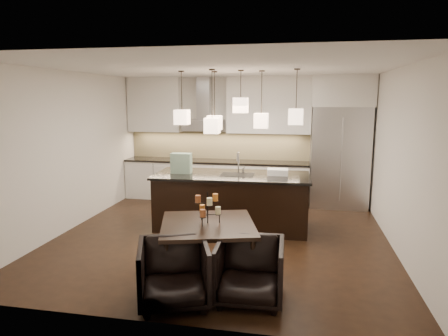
% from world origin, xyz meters
% --- Properties ---
extents(floor, '(5.50, 5.50, 0.02)m').
position_xyz_m(floor, '(0.00, 0.00, -0.01)').
color(floor, black).
rests_on(floor, ground).
extents(ceiling, '(5.50, 5.50, 0.02)m').
position_xyz_m(ceiling, '(0.00, 0.00, 2.81)').
color(ceiling, white).
rests_on(ceiling, wall_back).
extents(wall_back, '(5.50, 0.02, 2.80)m').
position_xyz_m(wall_back, '(0.00, 2.76, 1.40)').
color(wall_back, silver).
rests_on(wall_back, ground).
extents(wall_front, '(5.50, 0.02, 2.80)m').
position_xyz_m(wall_front, '(0.00, -2.76, 1.40)').
color(wall_front, silver).
rests_on(wall_front, ground).
extents(wall_left, '(0.02, 5.50, 2.80)m').
position_xyz_m(wall_left, '(-2.76, 0.00, 1.40)').
color(wall_left, silver).
rests_on(wall_left, ground).
extents(wall_right, '(0.02, 5.50, 2.80)m').
position_xyz_m(wall_right, '(2.76, 0.00, 1.40)').
color(wall_right, silver).
rests_on(wall_right, ground).
extents(refrigerator, '(1.20, 0.72, 2.15)m').
position_xyz_m(refrigerator, '(2.10, 2.38, 1.07)').
color(refrigerator, '#B7B7BA').
rests_on(refrigerator, floor).
extents(fridge_panel, '(1.26, 0.72, 0.65)m').
position_xyz_m(fridge_panel, '(2.10, 2.38, 2.47)').
color(fridge_panel, silver).
rests_on(fridge_panel, refrigerator).
extents(lower_cabinets, '(4.21, 0.62, 0.88)m').
position_xyz_m(lower_cabinets, '(-0.62, 2.43, 0.44)').
color(lower_cabinets, silver).
rests_on(lower_cabinets, floor).
extents(countertop, '(4.21, 0.66, 0.04)m').
position_xyz_m(countertop, '(-0.62, 2.43, 0.90)').
color(countertop, black).
rests_on(countertop, lower_cabinets).
extents(backsplash, '(4.21, 0.02, 0.63)m').
position_xyz_m(backsplash, '(-0.62, 2.73, 1.24)').
color(backsplash, '#D1C189').
rests_on(backsplash, countertop).
extents(upper_cab_left, '(1.25, 0.35, 1.25)m').
position_xyz_m(upper_cab_left, '(-2.10, 2.57, 2.17)').
color(upper_cab_left, silver).
rests_on(upper_cab_left, wall_back).
extents(upper_cab_right, '(1.85, 0.35, 1.25)m').
position_xyz_m(upper_cab_right, '(0.55, 2.57, 2.17)').
color(upper_cab_right, silver).
rests_on(upper_cab_right, wall_back).
extents(hood_canopy, '(0.90, 0.52, 0.24)m').
position_xyz_m(hood_canopy, '(-0.93, 2.48, 1.72)').
color(hood_canopy, '#B7B7BA').
rests_on(hood_canopy, wall_back).
extents(hood_chimney, '(0.30, 0.28, 0.96)m').
position_xyz_m(hood_chimney, '(-0.93, 2.59, 2.32)').
color(hood_chimney, '#B7B7BA').
rests_on(hood_chimney, hood_canopy).
extents(fruit_bowl, '(0.32, 0.32, 0.06)m').
position_xyz_m(fruit_bowl, '(-1.46, 2.38, 0.95)').
color(fruit_bowl, silver).
rests_on(fruit_bowl, countertop).
extents(island_body, '(2.71, 1.16, 0.94)m').
position_xyz_m(island_body, '(0.08, 0.52, 0.47)').
color(island_body, black).
rests_on(island_body, floor).
extents(island_top, '(2.80, 1.25, 0.04)m').
position_xyz_m(island_top, '(0.08, 0.52, 0.96)').
color(island_top, black).
rests_on(island_top, island_body).
extents(faucet, '(0.12, 0.26, 0.41)m').
position_xyz_m(faucet, '(0.18, 0.63, 1.19)').
color(faucet, silver).
rests_on(faucet, island_top).
extents(tote_bag, '(0.37, 0.20, 0.36)m').
position_xyz_m(tote_bag, '(-0.84, 0.46, 1.17)').
color(tote_bag, '#175133').
rests_on(tote_bag, island_top).
extents(food_container, '(0.37, 0.27, 0.11)m').
position_xyz_m(food_container, '(0.89, 0.62, 1.04)').
color(food_container, silver).
rests_on(food_container, island_top).
extents(dining_table, '(1.48, 1.48, 0.72)m').
position_xyz_m(dining_table, '(0.12, -1.52, 0.36)').
color(dining_table, black).
rests_on(dining_table, floor).
extents(candelabra, '(0.43, 0.43, 0.42)m').
position_xyz_m(candelabra, '(0.12, -1.52, 0.93)').
color(candelabra, black).
rests_on(candelabra, dining_table).
extents(candle_a, '(0.09, 0.09, 0.10)m').
position_xyz_m(candle_a, '(0.25, -1.48, 0.89)').
color(candle_a, beige).
rests_on(candle_a, candelabra).
extents(candle_b, '(0.09, 0.09, 0.10)m').
position_xyz_m(candle_b, '(0.02, -1.42, 0.89)').
color(candle_b, orange).
rests_on(candle_b, candelabra).
extents(candle_c, '(0.09, 0.09, 0.10)m').
position_xyz_m(candle_c, '(0.08, -1.64, 0.89)').
color(candle_c, brown).
rests_on(candle_c, candelabra).
extents(candle_d, '(0.09, 0.09, 0.10)m').
position_xyz_m(candle_d, '(0.19, -1.40, 1.04)').
color(candle_d, orange).
rests_on(candle_d, candelabra).
extents(candle_e, '(0.09, 0.09, 0.10)m').
position_xyz_m(candle_e, '(-0.01, -1.53, 1.04)').
color(candle_e, brown).
rests_on(candle_e, candelabra).
extents(candle_f, '(0.09, 0.09, 0.10)m').
position_xyz_m(candle_f, '(0.17, -1.63, 1.04)').
color(candle_f, beige).
rests_on(candle_f, candelabra).
extents(armchair_left, '(1.01, 1.03, 0.73)m').
position_xyz_m(armchair_left, '(-0.09, -2.32, 0.37)').
color(armchair_left, black).
rests_on(armchair_left, floor).
extents(armchair_right, '(0.80, 0.82, 0.72)m').
position_xyz_m(armchair_right, '(0.75, -2.08, 0.36)').
color(armchair_right, black).
rests_on(armchair_right, floor).
extents(pendant_a, '(0.24, 0.24, 0.26)m').
position_xyz_m(pendant_a, '(-0.82, 0.50, 1.99)').
color(pendant_a, beige).
rests_on(pendant_a, ceiling).
extents(pendant_b, '(0.24, 0.24, 0.26)m').
position_xyz_m(pendant_b, '(-0.28, 0.73, 1.89)').
color(pendant_b, beige).
rests_on(pendant_b, ceiling).
extents(pendant_c, '(0.24, 0.24, 0.26)m').
position_xyz_m(pendant_c, '(0.24, 0.49, 2.21)').
color(pendant_c, beige).
rests_on(pendant_c, ceiling).
extents(pendant_d, '(0.24, 0.24, 0.26)m').
position_xyz_m(pendant_d, '(0.58, 0.67, 1.94)').
color(pendant_d, beige).
rests_on(pendant_d, ceiling).
extents(pendant_e, '(0.24, 0.24, 0.26)m').
position_xyz_m(pendant_e, '(1.18, 0.34, 2.03)').
color(pendant_e, beige).
rests_on(pendant_e, ceiling).
extents(pendant_f, '(0.24, 0.24, 0.26)m').
position_xyz_m(pendant_f, '(-0.21, 0.21, 1.87)').
color(pendant_f, beige).
rests_on(pendant_f, ceiling).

